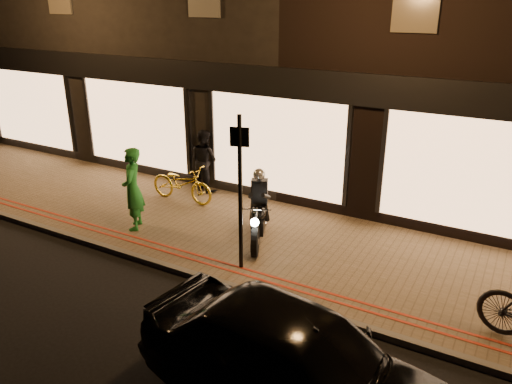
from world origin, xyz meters
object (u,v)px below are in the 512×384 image
bicycle_gold (182,183)px  sign_post (240,186)px  parked_car (298,364)px  person_green (133,189)px  motorcycle (259,214)px

bicycle_gold → sign_post: bearing=-126.1°
sign_post → parked_car: (2.43, -2.66, -1.05)m
person_green → sign_post: bearing=52.4°
person_green → parked_car: person_green is taller
sign_post → person_green: size_ratio=1.60×
bicycle_gold → person_green: person_green is taller
bicycle_gold → person_green: size_ratio=0.96×
motorcycle → bicycle_gold: 2.97m
parked_car → sign_post: bearing=49.5°
bicycle_gold → motorcycle: bearing=-110.4°
sign_post → person_green: sign_post is taller
bicycle_gold → parked_car: (5.48, -4.83, 0.16)m
sign_post → bicycle_gold: 3.93m
person_green → parked_car: size_ratio=0.43×
person_green → motorcycle: bearing=75.7°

